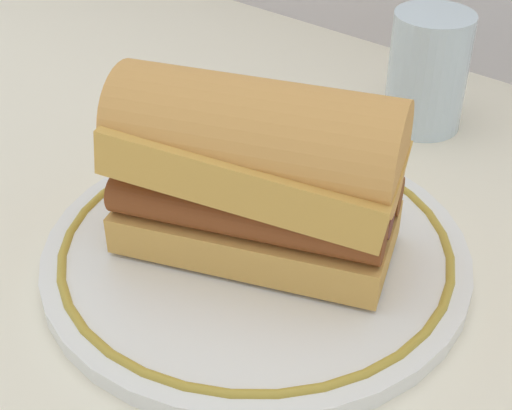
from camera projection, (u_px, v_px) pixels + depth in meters
The scene contains 4 objects.
ground_plane at pixel (214, 278), 0.49m from camera, with size 1.50×1.50×0.00m, color #EFE5C8.
plate at pixel (256, 250), 0.50m from camera, with size 0.28×0.28×0.01m.
sausage_sandwich at pixel (256, 168), 0.46m from camera, with size 0.20×0.14×0.12m.
drinking_glass at pixel (431, 81), 0.63m from camera, with size 0.07×0.07×0.10m.
Camera 1 is at (0.26, -0.27, 0.32)m, focal length 52.44 mm.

